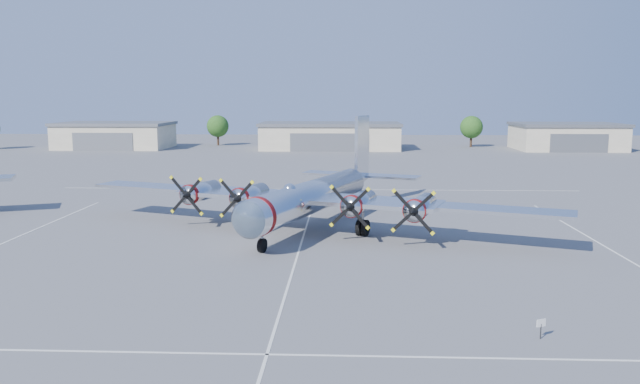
{
  "coord_description": "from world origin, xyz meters",
  "views": [
    {
      "loc": [
        3.26,
        -46.69,
        10.72
      ],
      "look_at": [
        1.22,
        2.22,
        3.2
      ],
      "focal_mm": 35.0,
      "sensor_mm": 36.0,
      "label": 1
    }
  ],
  "objects_px": {
    "main_bomber_b29": "(316,227)",
    "info_placard": "(541,325)",
    "hangar_west": "(115,135)",
    "hangar_east": "(566,136)",
    "tree_west": "(218,126)",
    "hangar_center": "(330,136)",
    "tree_east": "(471,127)"
  },
  "relations": [
    {
      "from": "main_bomber_b29",
      "to": "info_placard",
      "type": "height_order",
      "value": "main_bomber_b29"
    },
    {
      "from": "hangar_west",
      "to": "main_bomber_b29",
      "type": "relative_size",
      "value": 0.56
    },
    {
      "from": "hangar_east",
      "to": "tree_west",
      "type": "relative_size",
      "value": 3.1
    },
    {
      "from": "hangar_west",
      "to": "info_placard",
      "type": "bearing_deg",
      "value": -60.74
    },
    {
      "from": "hangar_east",
      "to": "main_bomber_b29",
      "type": "distance_m",
      "value": 91.15
    },
    {
      "from": "hangar_center",
      "to": "info_placard",
      "type": "xyz_separation_m",
      "value": [
        12.0,
        -101.73,
        -2.07
      ]
    },
    {
      "from": "tree_east",
      "to": "main_bomber_b29",
      "type": "bearing_deg",
      "value": -109.2
    },
    {
      "from": "hangar_east",
      "to": "info_placard",
      "type": "bearing_deg",
      "value": -109.49
    },
    {
      "from": "main_bomber_b29",
      "to": "info_placard",
      "type": "relative_size",
      "value": 43.91
    },
    {
      "from": "tree_east",
      "to": "main_bomber_b29",
      "type": "distance_m",
      "value": 89.0
    },
    {
      "from": "hangar_west",
      "to": "tree_east",
      "type": "distance_m",
      "value": 75.26
    },
    {
      "from": "hangar_west",
      "to": "info_placard",
      "type": "relative_size",
      "value": 24.74
    },
    {
      "from": "hangar_west",
      "to": "tree_west",
      "type": "height_order",
      "value": "tree_west"
    },
    {
      "from": "hangar_east",
      "to": "hangar_center",
      "type": "bearing_deg",
      "value": -180.0
    },
    {
      "from": "hangar_west",
      "to": "hangar_east",
      "type": "height_order",
      "value": "same"
    },
    {
      "from": "hangar_center",
      "to": "tree_east",
      "type": "bearing_deg",
      "value": 11.38
    },
    {
      "from": "main_bomber_b29",
      "to": "info_placard",
      "type": "xyz_separation_m",
      "value": [
        11.23,
        -23.82,
        0.64
      ]
    },
    {
      "from": "hangar_west",
      "to": "tree_east",
      "type": "height_order",
      "value": "tree_east"
    },
    {
      "from": "hangar_east",
      "to": "tree_west",
      "type": "distance_m",
      "value": 73.46
    },
    {
      "from": "hangar_center",
      "to": "hangar_east",
      "type": "xyz_separation_m",
      "value": [
        48.0,
        0.0,
        0.0
      ]
    },
    {
      "from": "tree_east",
      "to": "info_placard",
      "type": "height_order",
      "value": "tree_east"
    },
    {
      "from": "hangar_east",
      "to": "main_bomber_b29",
      "type": "relative_size",
      "value": 0.51
    },
    {
      "from": "tree_west",
      "to": "tree_east",
      "type": "bearing_deg",
      "value": -2.08
    },
    {
      "from": "hangar_east",
      "to": "tree_west",
      "type": "bearing_deg",
      "value": 173.72
    },
    {
      "from": "tree_east",
      "to": "main_bomber_b29",
      "type": "xyz_separation_m",
      "value": [
        -29.23,
        -83.95,
        -4.22
      ]
    },
    {
      "from": "hangar_west",
      "to": "tree_east",
      "type": "bearing_deg",
      "value": 4.6
    },
    {
      "from": "hangar_west",
      "to": "main_bomber_b29",
      "type": "xyz_separation_m",
      "value": [
        45.77,
        -77.92,
        -2.71
      ]
    },
    {
      "from": "tree_west",
      "to": "tree_east",
      "type": "height_order",
      "value": "same"
    },
    {
      "from": "hangar_center",
      "to": "hangar_west",
      "type": "bearing_deg",
      "value": 180.0
    },
    {
      "from": "hangar_west",
      "to": "main_bomber_b29",
      "type": "height_order",
      "value": "hangar_west"
    },
    {
      "from": "hangar_west",
      "to": "main_bomber_b29",
      "type": "distance_m",
      "value": 90.41
    },
    {
      "from": "hangar_west",
      "to": "hangar_east",
      "type": "xyz_separation_m",
      "value": [
        93.0,
        0.0,
        0.0
      ]
    }
  ]
}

